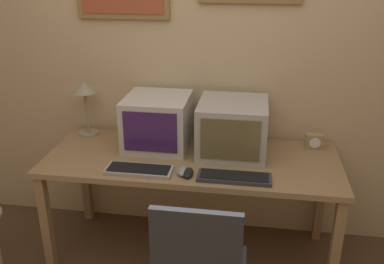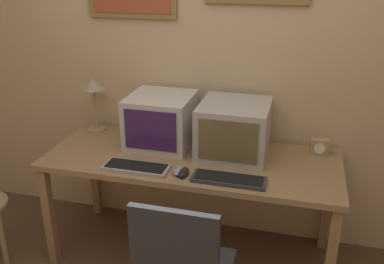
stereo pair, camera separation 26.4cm
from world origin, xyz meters
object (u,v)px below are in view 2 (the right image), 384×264
Objects in this scene: monitor_left at (161,120)px; monitor_right at (234,129)px; mouse_far_corner at (184,172)px; desk_clock at (320,147)px; keyboard_main at (136,167)px; keyboard_side at (229,179)px; mouse_near_keyboard at (179,171)px; desk_lamp at (94,91)px.

monitor_left reaches higher than monitor_right.
monitor_right is 3.90× the size of mouse_far_corner.
mouse_far_corner is 0.92m from desk_clock.
mouse_far_corner is (0.29, -0.00, 0.01)m from keyboard_main.
mouse_far_corner reaches higher than keyboard_main.
mouse_near_keyboard is at bearing 176.46° from keyboard_side.
keyboard_main is (-0.52, -0.38, -0.15)m from monitor_right.
monitor_left is at bearing 86.42° from keyboard_main.
mouse_near_keyboard is at bearing 2.94° from keyboard_main.
mouse_near_keyboard is 0.96m from desk_lamp.
monitor_left is 1.01× the size of keyboard_side.
monitor_right reaches higher than keyboard_main.
mouse_far_corner is 1.01× the size of desk_clock.
keyboard_main is 0.26m from mouse_near_keyboard.
desk_lamp reaches higher than monitor_right.
keyboard_main is at bearing -93.58° from monitor_left.
keyboard_main is 1.02× the size of desk_lamp.
keyboard_main is at bearing 179.50° from mouse_far_corner.
monitor_left is 0.69m from keyboard_side.
keyboard_side is at bearing -0.52° from keyboard_main.
monitor_right reaches higher than desk_clock.
keyboard_main is 0.94× the size of keyboard_side.
desk_clock is at bearing 46.13° from keyboard_side.
keyboard_main is 3.42× the size of desk_clock.
monitor_left reaches higher than desk_clock.
desk_lamp reaches higher than mouse_far_corner.
monitor_right is at bearing 59.29° from mouse_far_corner.
desk_clock is at bearing 25.82° from keyboard_main.
monitor_left reaches higher than keyboard_main.
keyboard_main is (-0.02, -0.40, -0.16)m from monitor_left.
monitor_left is 0.93× the size of monitor_right.
desk_clock is (0.76, 0.51, 0.03)m from mouse_far_corner.
monitor_left is 3.64× the size of mouse_far_corner.
desk_lamp is at bearing 154.33° from keyboard_side.
desk_lamp is at bearing 168.36° from monitor_left.
keyboard_side is at bearing -0.54° from mouse_far_corner.
keyboard_main is 3.55× the size of mouse_near_keyboard.
desk_lamp reaches higher than mouse_near_keyboard.
desk_clock is at bearing 6.18° from monitor_left.
monitor_left is at bearing -11.64° from desk_lamp.
mouse_near_keyboard is 0.04m from mouse_far_corner.
monitor_left is at bearing 177.39° from monitor_right.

